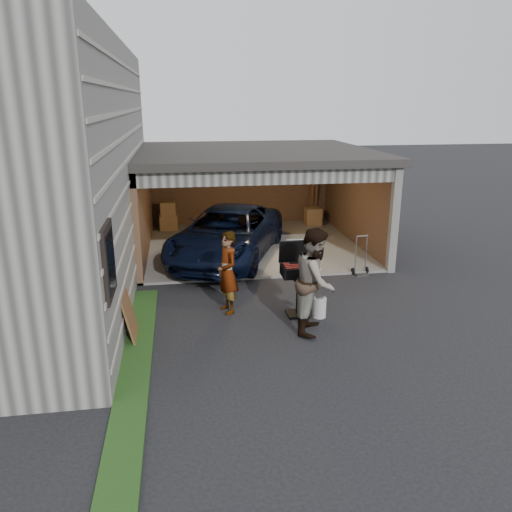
# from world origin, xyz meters

# --- Properties ---
(ground) EXTENTS (80.00, 80.00, 0.00)m
(ground) POSITION_xyz_m (0.00, 0.00, 0.00)
(ground) COLOR black
(ground) RESTS_ON ground
(groundcover_strip) EXTENTS (0.50, 8.00, 0.06)m
(groundcover_strip) POSITION_xyz_m (-2.25, -1.00, 0.03)
(groundcover_strip) COLOR #193814
(groundcover_strip) RESTS_ON ground
(garage) EXTENTS (6.80, 6.30, 2.90)m
(garage) POSITION_xyz_m (0.76, 6.79, 1.87)
(garage) COLOR #605E59
(garage) RESTS_ON ground
(minivan) EXTENTS (4.03, 5.51, 1.39)m
(minivan) POSITION_xyz_m (-0.16, 5.20, 0.70)
(minivan) COLOR black
(minivan) RESTS_ON ground
(woman) EXTENTS (0.58, 0.73, 1.73)m
(woman) POSITION_xyz_m (-0.50, 1.66, 0.87)
(woman) COLOR #9DB1C5
(woman) RESTS_ON ground
(man) EXTENTS (1.09, 1.21, 2.02)m
(man) POSITION_xyz_m (1.05, 0.52, 1.01)
(man) COLOR #48201C
(man) RESTS_ON ground
(bbq_grill) EXTENTS (0.68, 0.60, 1.53)m
(bbq_grill) POSITION_xyz_m (0.90, 1.30, 0.91)
(bbq_grill) COLOR black
(bbq_grill) RESTS_ON ground
(propane_tank) EXTENTS (0.34, 0.34, 0.42)m
(propane_tank) POSITION_xyz_m (1.32, 1.11, 0.21)
(propane_tank) COLOR silver
(propane_tank) RESTS_ON ground
(plywood_panel) EXTENTS (0.22, 0.80, 0.88)m
(plywood_panel) POSITION_xyz_m (-2.40, 0.68, 0.44)
(plywood_panel) COLOR brown
(plywood_panel) RESTS_ON ground
(hand_truck) EXTENTS (0.43, 0.34, 1.03)m
(hand_truck) POSITION_xyz_m (3.07, 3.47, 0.20)
(hand_truck) COLOR slate
(hand_truck) RESTS_ON ground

